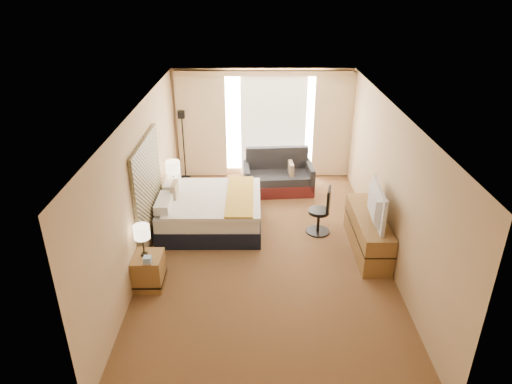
{
  "coord_description": "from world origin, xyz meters",
  "views": [
    {
      "loc": [
        -0.18,
        -7.04,
        4.53
      ],
      "look_at": [
        -0.17,
        0.4,
        0.97
      ],
      "focal_mm": 32.0,
      "sensor_mm": 36.0,
      "label": 1
    }
  ],
  "objects_px": {
    "loveseat": "(278,178)",
    "nightstand_right": "(174,200)",
    "desk_chair": "(321,213)",
    "lamp_left": "(142,232)",
    "lamp_right": "(173,168)",
    "media_dresser": "(368,233)",
    "bed": "(210,211)",
    "nightstand_left": "(149,271)",
    "floor_lamp": "(183,131)",
    "television": "(371,204)"
  },
  "relations": [
    {
      "from": "loveseat",
      "to": "bed",
      "type": "bearing_deg",
      "value": -134.65
    },
    {
      "from": "media_dresser",
      "to": "nightstand_right",
      "type": "bearing_deg",
      "value": 158.6
    },
    {
      "from": "nightstand_left",
      "to": "television",
      "type": "bearing_deg",
      "value": 13.18
    },
    {
      "from": "nightstand_left",
      "to": "desk_chair",
      "type": "bearing_deg",
      "value": 29.36
    },
    {
      "from": "media_dresser",
      "to": "floor_lamp",
      "type": "distance_m",
      "value": 5.05
    },
    {
      "from": "bed",
      "to": "floor_lamp",
      "type": "height_order",
      "value": "floor_lamp"
    },
    {
      "from": "nightstand_right",
      "to": "loveseat",
      "type": "xyz_separation_m",
      "value": [
        2.21,
        1.05,
        0.04
      ]
    },
    {
      "from": "nightstand_right",
      "to": "lamp_left",
      "type": "height_order",
      "value": "lamp_left"
    },
    {
      "from": "television",
      "to": "desk_chair",
      "type": "bearing_deg",
      "value": 44.84
    },
    {
      "from": "media_dresser",
      "to": "floor_lamp",
      "type": "bearing_deg",
      "value": 138.5
    },
    {
      "from": "nightstand_right",
      "to": "television",
      "type": "relative_size",
      "value": 0.49
    },
    {
      "from": "nightstand_right",
      "to": "floor_lamp",
      "type": "relative_size",
      "value": 0.33
    },
    {
      "from": "nightstand_right",
      "to": "floor_lamp",
      "type": "xyz_separation_m",
      "value": [
        -0.03,
        1.85,
        0.91
      ]
    },
    {
      "from": "media_dresser",
      "to": "lamp_right",
      "type": "height_order",
      "value": "lamp_right"
    },
    {
      "from": "loveseat",
      "to": "desk_chair",
      "type": "bearing_deg",
      "value": -72.85
    },
    {
      "from": "nightstand_left",
      "to": "media_dresser",
      "type": "xyz_separation_m",
      "value": [
        3.7,
        1.05,
        0.07
      ]
    },
    {
      "from": "nightstand_left",
      "to": "television",
      "type": "relative_size",
      "value": 0.49
    },
    {
      "from": "media_dresser",
      "to": "bed",
      "type": "xyz_separation_m",
      "value": [
        -2.89,
        0.85,
        -0.0
      ]
    },
    {
      "from": "lamp_left",
      "to": "television",
      "type": "relative_size",
      "value": 0.48
    },
    {
      "from": "media_dresser",
      "to": "desk_chair",
      "type": "xyz_separation_m",
      "value": [
        -0.75,
        0.61,
        0.07
      ]
    },
    {
      "from": "bed",
      "to": "desk_chair",
      "type": "xyz_separation_m",
      "value": [
        2.14,
        -0.24,
        0.07
      ]
    },
    {
      "from": "television",
      "to": "nightstand_right",
      "type": "bearing_deg",
      "value": 69.56
    },
    {
      "from": "bed",
      "to": "desk_chair",
      "type": "distance_m",
      "value": 2.16
    },
    {
      "from": "nightstand_left",
      "to": "lamp_left",
      "type": "bearing_deg",
      "value": 150.23
    },
    {
      "from": "lamp_left",
      "to": "nightstand_left",
      "type": "bearing_deg",
      "value": -29.77
    },
    {
      "from": "bed",
      "to": "floor_lamp",
      "type": "relative_size",
      "value": 1.16
    },
    {
      "from": "media_dresser",
      "to": "lamp_left",
      "type": "bearing_deg",
      "value": -164.77
    },
    {
      "from": "loveseat",
      "to": "television",
      "type": "bearing_deg",
      "value": -66.11
    },
    {
      "from": "nightstand_left",
      "to": "lamp_right",
      "type": "distance_m",
      "value": 2.58
    },
    {
      "from": "floor_lamp",
      "to": "media_dresser",
      "type": "bearing_deg",
      "value": -41.5
    },
    {
      "from": "nightstand_right",
      "to": "bed",
      "type": "bearing_deg",
      "value": -36.54
    },
    {
      "from": "floor_lamp",
      "to": "lamp_right",
      "type": "height_order",
      "value": "floor_lamp"
    },
    {
      "from": "loveseat",
      "to": "lamp_right",
      "type": "xyz_separation_m",
      "value": [
        -2.18,
        -1.08,
        0.7
      ]
    },
    {
      "from": "desk_chair",
      "to": "television",
      "type": "xyz_separation_m",
      "value": [
        0.7,
        -0.8,
        0.6
      ]
    },
    {
      "from": "floor_lamp",
      "to": "lamp_left",
      "type": "bearing_deg",
      "value": -90.27
    },
    {
      "from": "nightstand_right",
      "to": "loveseat",
      "type": "relative_size",
      "value": 0.34
    },
    {
      "from": "nightstand_right",
      "to": "television",
      "type": "bearing_deg",
      "value": -24.27
    },
    {
      "from": "loveseat",
      "to": "nightstand_right",
      "type": "bearing_deg",
      "value": -158.92
    },
    {
      "from": "television",
      "to": "media_dresser",
      "type": "bearing_deg",
      "value": -10.53
    },
    {
      "from": "media_dresser",
      "to": "lamp_right",
      "type": "bearing_deg",
      "value": 158.89
    },
    {
      "from": "nightstand_left",
      "to": "lamp_right",
      "type": "height_order",
      "value": "lamp_right"
    },
    {
      "from": "desk_chair",
      "to": "lamp_left",
      "type": "xyz_separation_m",
      "value": [
        -3.0,
        -1.63,
        0.54
      ]
    },
    {
      "from": "nightstand_right",
      "to": "loveseat",
      "type": "bearing_deg",
      "value": 25.31
    },
    {
      "from": "nightstand_right",
      "to": "bed",
      "type": "distance_m",
      "value": 1.01
    },
    {
      "from": "floor_lamp",
      "to": "lamp_right",
      "type": "distance_m",
      "value": 1.89
    },
    {
      "from": "desk_chair",
      "to": "nightstand_left",
      "type": "bearing_deg",
      "value": -137.02
    },
    {
      "from": "bed",
      "to": "television",
      "type": "bearing_deg",
      "value": -20.21
    },
    {
      "from": "lamp_right",
      "to": "lamp_left",
      "type": "bearing_deg",
      "value": -91.92
    },
    {
      "from": "nightstand_right",
      "to": "nightstand_left",
      "type": "bearing_deg",
      "value": -90.0
    },
    {
      "from": "loveseat",
      "to": "lamp_left",
      "type": "height_order",
      "value": "lamp_left"
    }
  ]
}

